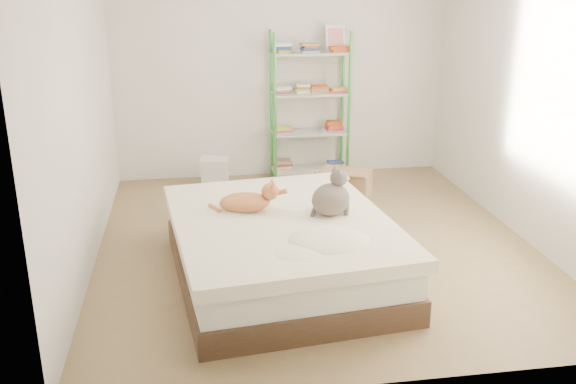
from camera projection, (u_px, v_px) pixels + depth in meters
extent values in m
cube|color=#987B4B|center=(314.00, 243.00, 5.77)|extent=(3.80, 4.20, 0.01)
cube|color=silver|center=(281.00, 65.00, 7.30)|extent=(3.80, 0.01, 2.60)
cube|color=silver|center=(394.00, 176.00, 3.38)|extent=(3.80, 0.01, 2.60)
cube|color=silver|center=(81.00, 107.00, 5.07)|extent=(0.01, 4.20, 2.60)
cube|color=silver|center=(529.00, 93.00, 5.62)|extent=(0.01, 4.20, 2.60)
cube|color=brown|center=(281.00, 267.00, 5.08)|extent=(1.80, 2.15, 0.20)
cube|color=white|center=(281.00, 243.00, 5.01)|extent=(1.74, 2.08, 0.22)
cube|color=white|center=(281.00, 224.00, 4.95)|extent=(1.83, 2.19, 0.10)
cylinder|color=green|center=(275.00, 111.00, 7.08)|extent=(0.04, 0.04, 1.70)
cylinder|color=green|center=(271.00, 105.00, 7.38)|extent=(0.04, 0.04, 1.70)
cylinder|color=green|center=(349.00, 108.00, 7.20)|extent=(0.04, 0.04, 1.70)
cylinder|color=green|center=(342.00, 103.00, 7.50)|extent=(0.04, 0.04, 1.70)
cube|color=#B6B8A8|center=(309.00, 170.00, 7.54)|extent=(0.86, 0.34, 0.02)
cube|color=#B6B8A8|center=(309.00, 132.00, 7.39)|extent=(0.86, 0.34, 0.02)
cube|color=#B6B8A8|center=(310.00, 93.00, 7.24)|extent=(0.86, 0.34, 0.02)
cube|color=#B6B8A8|center=(310.00, 53.00, 7.09)|extent=(0.86, 0.34, 0.02)
cube|color=#B4374A|center=(284.00, 166.00, 7.47)|extent=(0.20, 0.16, 0.09)
cube|color=#B4374A|center=(334.00, 164.00, 7.56)|extent=(0.20, 0.16, 0.09)
cube|color=#B4374A|center=(284.00, 128.00, 7.33)|extent=(0.20, 0.16, 0.09)
cube|color=#B4374A|center=(335.00, 126.00, 7.41)|extent=(0.20, 0.16, 0.09)
cube|color=#B4374A|center=(284.00, 89.00, 7.18)|extent=(0.20, 0.16, 0.09)
cube|color=#B4374A|center=(301.00, 89.00, 7.21)|extent=(0.20, 0.16, 0.09)
cube|color=#B4374A|center=(319.00, 88.00, 7.23)|extent=(0.20, 0.16, 0.09)
cube|color=#B4374A|center=(336.00, 88.00, 7.26)|extent=(0.20, 0.16, 0.09)
cube|color=#B4374A|center=(284.00, 48.00, 7.03)|extent=(0.20, 0.16, 0.09)
cube|color=#B4374A|center=(310.00, 48.00, 7.07)|extent=(0.20, 0.16, 0.09)
cube|color=#B4374A|center=(337.00, 47.00, 7.12)|extent=(0.20, 0.16, 0.09)
cube|color=white|center=(336.00, 38.00, 7.13)|extent=(0.22, 0.07, 0.28)
cube|color=#F2372D|center=(336.00, 38.00, 7.12)|extent=(0.17, 0.05, 0.22)
cube|color=tan|center=(344.00, 188.00, 6.64)|extent=(0.64, 0.59, 0.36)
cube|color=#502F90|center=(357.00, 195.00, 6.48)|extent=(0.28, 0.14, 0.08)
cube|color=tan|center=(349.00, 177.00, 6.41)|extent=(0.53, 0.36, 0.11)
cube|color=silver|center=(215.00, 175.00, 7.15)|extent=(0.31, 0.28, 0.32)
cube|color=silver|center=(214.00, 160.00, 7.10)|extent=(0.35, 0.32, 0.03)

